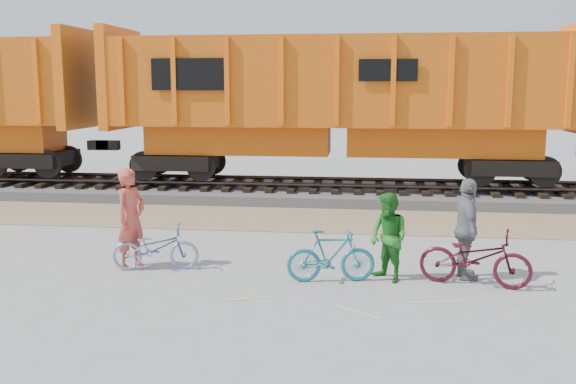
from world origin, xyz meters
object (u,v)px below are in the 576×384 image
bicycle_blue (156,248)px  hopper_car_center (339,100)px  person_man (389,237)px  person_woman (467,229)px  bicycle_maroon (475,258)px  bicycle_teal (331,256)px  person_solo (131,218)px

bicycle_blue → hopper_car_center: bearing=-31.5°
hopper_car_center → bicycle_blue: hopper_car_center is taller
bicycle_blue → person_man: bearing=-103.7°
person_woman → bicycle_maroon: bearing=-171.3°
bicycle_blue → bicycle_teal: (3.30, -0.36, 0.05)m
person_solo → person_man: (4.80, -0.26, -0.17)m
bicycle_teal → bicycle_maroon: size_ratio=0.83×
bicycle_teal → person_solo: (-3.80, 0.46, 0.48)m
person_solo → bicycle_teal: bearing=-77.1°
hopper_car_center → person_solo: (-3.53, -8.24, -2.05)m
bicycle_blue → bicycle_teal: bearing=-107.7°
hopper_car_center → bicycle_teal: (0.28, -8.69, -2.54)m
hopper_car_center → person_man: bearing=-81.5°
hopper_car_center → person_solo: hopper_car_center is taller
bicycle_maroon → person_solo: 6.31m
bicycle_maroon → person_man: (-1.48, 0.11, 0.29)m
hopper_car_center → bicycle_maroon: 9.38m
bicycle_teal → bicycle_maroon: (2.48, 0.09, 0.03)m
person_solo → bicycle_maroon: bearing=-73.7°
person_woman → person_solo: bearing=84.9°
hopper_car_center → bicycle_maroon: (2.75, -8.61, -2.51)m
hopper_car_center → person_woman: size_ratio=7.71×
bicycle_maroon → person_solo: bearing=100.1°
hopper_car_center → person_woman: bearing=-72.1°
person_man → person_woman: 1.41m
bicycle_teal → person_man: bearing=-89.0°
bicycle_blue → person_man: (4.30, -0.16, 0.36)m
person_man → person_solo: bearing=-134.2°
bicycle_maroon → person_woman: 0.58m
bicycle_teal → person_man: size_ratio=0.99×
hopper_car_center → bicycle_teal: hopper_car_center is taller
person_solo → person_woman: (6.18, 0.03, -0.04)m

